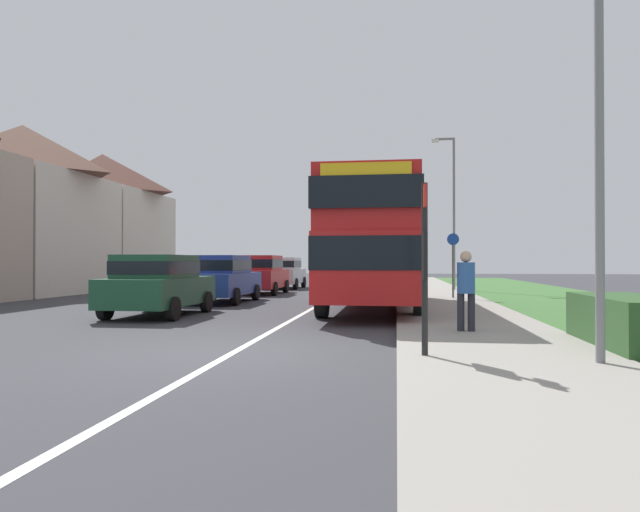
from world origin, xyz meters
name	(u,v)px	position (x,y,z in m)	size (l,w,h in m)	color
ground_plane	(234,352)	(0.00, 0.00, 0.00)	(120.00, 120.00, 0.00)	#38383D
lane_marking_centre	(310,310)	(0.00, 8.00, 0.00)	(0.14, 60.00, 0.01)	silver
pavement_near_side	(459,316)	(4.20, 6.00, 0.06)	(3.20, 68.00, 0.12)	gray
grass_verge_seaward	(637,319)	(8.50, 6.00, 0.04)	(6.00, 68.00, 0.08)	#3D6B33
roadside_hedge	(629,325)	(6.30, 0.83, 0.45)	(1.10, 2.83, 0.90)	#2D5128
double_decker_bus	(374,239)	(1.93, 8.27, 2.14)	(2.80, 9.72, 3.70)	red
parked_car_dark_green	(158,283)	(-3.75, 5.48, 0.90)	(1.98, 3.91, 1.64)	#19472D
parked_car_blue	(223,277)	(-3.56, 10.47, 0.92)	(1.90, 4.34, 1.68)	navy
parked_car_red	(261,273)	(-3.46, 15.71, 0.95)	(1.96, 3.97, 1.74)	#B21E1E
parked_car_silver	(284,272)	(-3.50, 20.96, 0.92)	(1.96, 4.05, 1.68)	#B7B7BC
pedestrian_at_stop	(466,287)	(3.93, 2.32, 0.98)	(0.34, 0.34, 1.67)	#23232D
bus_stop_sign	(425,256)	(3.00, -0.58, 1.54)	(0.09, 0.52, 2.60)	black
cycle_route_sign	(453,263)	(4.69, 12.44, 1.43)	(0.44, 0.08, 2.52)	slate
street_lamp_near	(591,57)	(5.18, -0.87, 4.20)	(1.14, 0.20, 7.31)	slate
street_lamp_mid	(452,203)	(5.27, 18.85, 4.30)	(1.14, 0.20, 7.49)	slate
house_terrace_far_side	(22,209)	(-14.38, 14.56, 3.87)	(6.14, 20.75, 7.74)	tan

